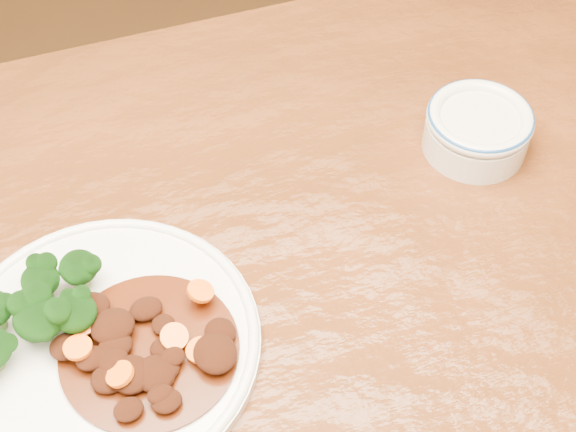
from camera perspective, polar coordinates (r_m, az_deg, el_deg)
name	(u,v)px	position (r m, az deg, el deg)	size (l,w,h in m)	color
dining_table	(228,346)	(0.88, -4.30, -9.20)	(1.57, 1.01, 0.75)	#5D2B10
dinner_plate	(104,344)	(0.79, -12.94, -8.84)	(0.30, 0.30, 0.02)	silver
broccoli_florets	(36,310)	(0.79, -17.48, -6.41)	(0.14, 0.10, 0.05)	#71994F
mince_stew	(144,351)	(0.76, -10.23, -9.46)	(0.17, 0.17, 0.03)	#451B07
dip_bowl	(478,128)	(0.95, 13.33, 6.10)	(0.12, 0.12, 0.06)	beige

